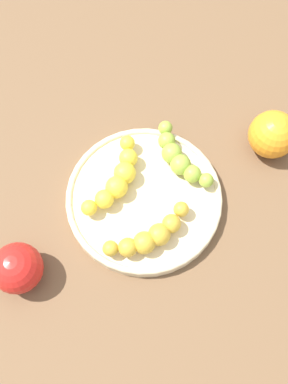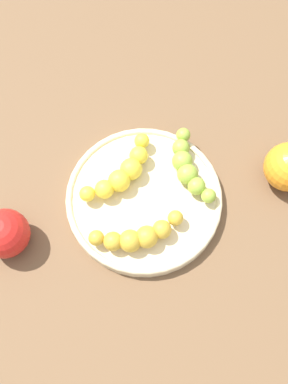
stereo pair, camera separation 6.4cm
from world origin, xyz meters
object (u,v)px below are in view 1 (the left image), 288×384
Objects in this scene: apple_red at (17,268)px; orange_fruit at (273,134)px; banana_spotted at (150,236)px; fruit_bowl at (144,198)px; banana_green at (179,157)px; banana_yellow at (117,178)px.

apple_red is 0.43m from orange_fruit.
fruit_bowl is at bearing 158.09° from banana_spotted.
orange_fruit is (-0.23, 0.10, 0.00)m from banana_spotted.
banana_green is at bearing 130.95° from banana_spotted.
orange_fruit reaches higher than fruit_bowl.
banana_yellow is at bearing 179.24° from banana_spotted.
banana_spotted is at bearing -34.32° from banana_yellow.
banana_green reaches higher than fruit_bowl.
fruit_bowl is 3.15× the size of orange_fruit.
banana_yellow reaches higher than banana_spotted.
banana_yellow is 2.00× the size of apple_red.
banana_yellow is at bearing -12.42° from banana_green.
banana_green is (-0.07, 0.07, -0.00)m from banana_yellow.
banana_spotted is 1.64× the size of apple_red.
banana_green is 1.61× the size of apple_red.
orange_fruit is (-0.18, 0.14, 0.03)m from fruit_bowl.
apple_red is 0.95× the size of orange_fruit.
banana_green is 0.15m from orange_fruit.
banana_spotted reaches higher than fruit_bowl.
orange_fruit is at bearing 44.19° from banana_yellow.
banana_yellow is at bearing -93.70° from fruit_bowl.
orange_fruit reaches higher than apple_red.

